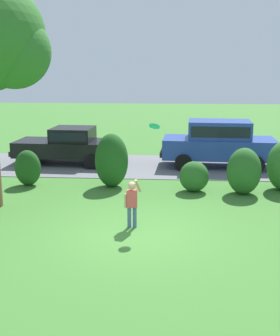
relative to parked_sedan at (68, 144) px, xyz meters
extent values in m
plane|color=#3D752D|center=(3.50, -7.72, -0.85)|extent=(80.00, 80.00, 0.00)
cube|color=slate|center=(3.50, -0.23, -0.84)|extent=(28.00, 4.40, 0.02)
ellipsoid|color=#33702B|center=(0.04, -5.88, 3.59)|extent=(2.03, 2.03, 2.03)
ellipsoid|color=#1E511C|center=(-0.59, -3.51, -0.23)|extent=(0.90, 0.73, 1.24)
ellipsoid|color=#1E511C|center=(2.33, -3.46, 0.07)|extent=(1.13, 1.10, 1.84)
ellipsoid|color=#286023|center=(5.12, -3.85, -0.34)|extent=(0.97, 0.86, 1.01)
ellipsoid|color=#286023|center=(6.70, -4.02, -0.09)|extent=(1.09, 1.11, 1.51)
cube|color=black|center=(-0.10, 0.00, -0.17)|extent=(4.27, 2.02, 0.64)
cube|color=black|center=(0.22, -0.01, 0.43)|extent=(1.75, 1.69, 0.56)
cube|color=black|center=(0.22, -0.01, 0.43)|extent=(1.61, 1.70, 0.34)
cylinder|color=black|center=(-1.44, -0.88, -0.55)|extent=(0.61, 0.25, 0.60)
cylinder|color=black|center=(-1.36, 1.00, -0.55)|extent=(0.61, 0.25, 0.60)
cylinder|color=black|center=(1.16, -0.99, -0.55)|extent=(0.61, 0.25, 0.60)
cylinder|color=black|center=(1.24, 0.89, -0.55)|extent=(0.61, 0.25, 0.60)
cube|color=black|center=(-2.23, 0.09, -0.33)|extent=(0.19, 1.75, 0.20)
cube|color=black|center=(2.04, -0.09, -0.33)|extent=(0.19, 1.75, 0.20)
cube|color=#28429E|center=(6.29, -0.15, -0.05)|extent=(4.59, 2.07, 0.80)
cube|color=#28429E|center=(6.29, -0.15, 0.71)|extent=(2.56, 1.75, 0.72)
cube|color=black|center=(6.29, -0.15, 0.71)|extent=(2.36, 1.76, 0.43)
cylinder|color=black|center=(4.85, -1.02, -0.51)|extent=(0.69, 0.26, 0.68)
cylinder|color=black|center=(4.95, 0.86, -0.51)|extent=(0.69, 0.26, 0.68)
cylinder|color=black|center=(7.63, -1.16, -0.51)|extent=(0.69, 0.26, 0.68)
cylinder|color=black|center=(7.73, 0.71, -0.51)|extent=(0.69, 0.26, 0.68)
cube|color=black|center=(4.00, -0.03, -0.25)|extent=(0.21, 1.75, 0.20)
cube|color=black|center=(8.58, -0.27, -0.25)|extent=(0.21, 1.75, 0.20)
cylinder|color=#4C608C|center=(3.31, -7.30, -0.57)|extent=(0.10, 0.10, 0.55)
cylinder|color=#4C608C|center=(3.45, -7.28, -0.57)|extent=(0.10, 0.10, 0.55)
cube|color=#DB4C4C|center=(3.38, -7.29, -0.08)|extent=(0.28, 0.20, 0.44)
sphere|color=tan|center=(3.38, -7.29, 0.26)|extent=(0.20, 0.20, 0.20)
cylinder|color=tan|center=(3.53, -7.22, 0.24)|extent=(0.18, 0.26, 0.39)
cylinder|color=tan|center=(3.22, -7.31, -0.13)|extent=(0.07, 0.07, 0.36)
cylinder|color=#1EB7B2|center=(3.92, -6.79, 1.70)|extent=(0.31, 0.25, 0.22)
cylinder|color=#337FDB|center=(3.92, -6.79, 1.70)|extent=(0.17, 0.15, 0.13)
camera|label=1|loc=(4.35, -17.60, 3.13)|focal=45.79mm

